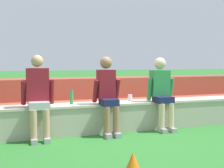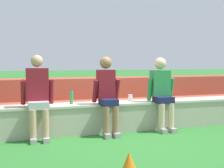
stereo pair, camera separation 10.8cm
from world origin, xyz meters
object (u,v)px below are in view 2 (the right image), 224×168
(person_right_of_center, at_px, (162,91))
(sports_cone, at_px, (129,164))
(person_center, at_px, (107,93))
(person_left_of_center, at_px, (38,94))
(water_bottle_near_left, at_px, (71,97))
(plastic_cup_middle, at_px, (130,98))

(person_right_of_center, distance_m, sports_cone, 2.52)
(person_center, bearing_deg, person_left_of_center, 178.63)
(water_bottle_near_left, distance_m, plastic_cup_middle, 1.15)
(water_bottle_near_left, height_order, sports_cone, water_bottle_near_left)
(plastic_cup_middle, xyz_separation_m, sports_cone, (-0.91, -2.27, -0.46))
(sports_cone, bearing_deg, person_left_of_center, 113.11)
(plastic_cup_middle, bearing_deg, person_right_of_center, -29.99)
(person_left_of_center, bearing_deg, sports_cone, -66.89)
(person_left_of_center, height_order, person_center, person_left_of_center)
(person_right_of_center, relative_size, sports_cone, 5.08)
(person_left_of_center, distance_m, person_right_of_center, 2.28)
(person_left_of_center, distance_m, person_center, 1.20)
(plastic_cup_middle, bearing_deg, sports_cone, -111.92)
(water_bottle_near_left, height_order, plastic_cup_middle, water_bottle_near_left)
(person_center, height_order, sports_cone, person_center)
(person_center, relative_size, person_right_of_center, 1.01)
(person_right_of_center, height_order, water_bottle_near_left, person_right_of_center)
(person_right_of_center, relative_size, plastic_cup_middle, 11.01)
(water_bottle_near_left, xyz_separation_m, plastic_cup_middle, (1.15, 0.03, -0.06))
(person_left_of_center, height_order, plastic_cup_middle, person_left_of_center)
(water_bottle_near_left, bearing_deg, person_right_of_center, -9.28)
(person_right_of_center, distance_m, water_bottle_near_left, 1.70)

